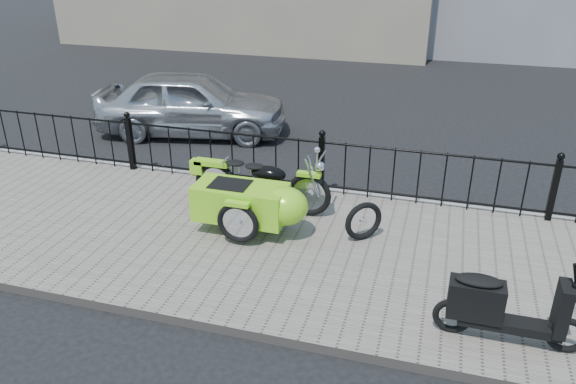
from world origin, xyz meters
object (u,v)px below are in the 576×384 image
(motorcycle_sidecar, at_px, (256,199))
(spare_tire, at_px, (364,221))
(sedan_car, at_px, (192,103))
(scooter, at_px, (500,308))

(motorcycle_sidecar, xyz_separation_m, spare_tire, (1.54, 0.12, -0.19))
(motorcycle_sidecar, height_order, sedan_car, sedan_car)
(scooter, xyz_separation_m, spare_tire, (-1.70, 1.72, -0.12))
(motorcycle_sidecar, distance_m, spare_tire, 1.55)
(spare_tire, xyz_separation_m, sedan_car, (-4.35, 3.76, 0.28))
(motorcycle_sidecar, relative_size, spare_tire, 3.99)
(motorcycle_sidecar, bearing_deg, spare_tire, 4.29)
(scooter, relative_size, spare_tire, 2.71)
(sedan_car, bearing_deg, spare_tire, -142.30)
(scooter, bearing_deg, spare_tire, 134.70)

